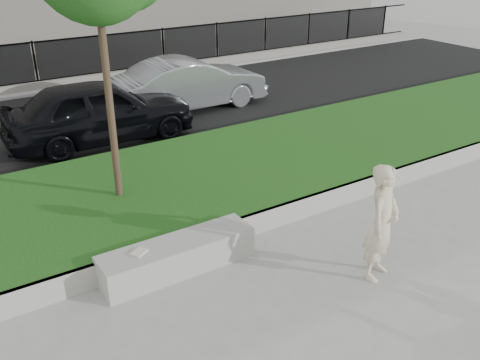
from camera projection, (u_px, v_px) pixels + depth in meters
ground at (279, 268)px, 8.23m from camera, size 90.00×90.00×0.00m
grass_bank at (188, 185)px, 10.43m from camera, size 34.00×4.00×0.40m
grass_kerb at (242, 228)px, 8.94m from camera, size 34.00×0.08×0.40m
street at (95, 118)px, 14.69m from camera, size 34.00×7.00×0.04m
far_pavement at (50, 81)px, 18.09m from camera, size 34.00×3.00×0.12m
iron_fence at (56, 73)px, 17.13m from camera, size 32.00×0.30×1.50m
stone_bench at (178, 256)px, 8.09m from camera, size 2.40×0.60×0.49m
man at (382, 223)px, 7.69m from camera, size 0.77×0.66×1.80m
book at (139, 252)px, 7.71m from camera, size 0.28×0.26×0.03m
car_dark at (99, 111)px, 12.74m from camera, size 4.51×1.90×1.52m
car_silver at (190, 84)px, 15.13m from camera, size 4.37×1.52×1.44m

